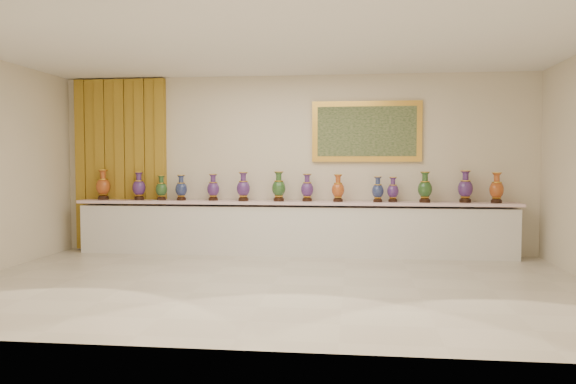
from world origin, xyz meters
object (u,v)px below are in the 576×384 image
object	(u,v)px
vase_0	(103,186)
vase_1	(139,187)
counter	(292,229)
vase_2	(161,189)

from	to	relation	value
vase_0	vase_1	size ratio (longest dim) A/B	1.08
counter	vase_1	bearing A→B (deg)	179.94
vase_1	vase_0	bearing A→B (deg)	179.03
vase_0	vase_1	distance (m)	0.65
vase_1	counter	bearing A→B (deg)	-0.06
vase_0	vase_2	size ratio (longest dim) A/B	1.22
counter	vase_1	size ratio (longest dim) A/B	15.14
vase_1	vase_2	size ratio (longest dim) A/B	1.13
vase_1	vase_2	distance (m)	0.40
vase_2	vase_1	bearing A→B (deg)	178.49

